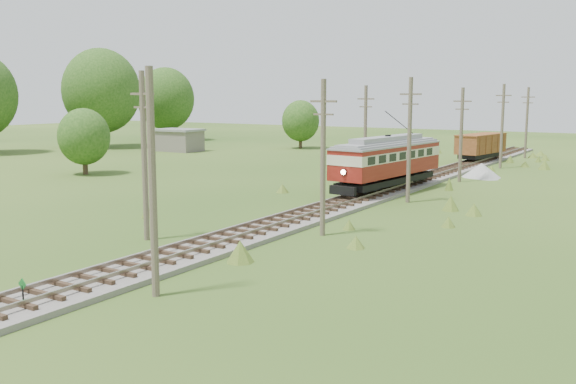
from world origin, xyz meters
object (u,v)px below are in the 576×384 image
Objects in this scene: streetcar at (387,158)px; gravel_pile at (482,171)px; gondola at (481,145)px; switch_marker at (23,290)px.

gravel_pile is at bearing 79.53° from streetcar.
streetcar is 3.33× the size of gravel_pile.
switch_marker is at bearing -81.61° from gondola.
streetcar reaches higher than gravel_pile.
switch_marker is 0.12× the size of gondola.
gondola reaches higher than switch_marker.
gondola reaches higher than gravel_pile.
switch_marker is 33.18m from streetcar.
switch_marker is 0.08× the size of streetcar.
streetcar is 14.29m from gravel_pile.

